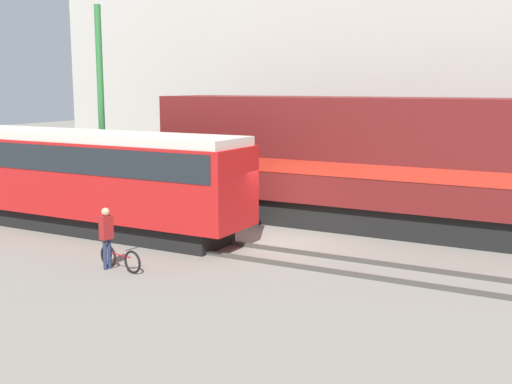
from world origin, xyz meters
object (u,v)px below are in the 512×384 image
at_px(streetcar, 86,175).
at_px(bicycle, 120,259).
at_px(utility_pole_left, 101,112).
at_px(freight_locomotive, 384,162).
at_px(person, 106,232).

distance_m(streetcar, bicycle, 5.73).
distance_m(streetcar, utility_pole_left, 3.69).
xyz_separation_m(freight_locomotive, bicycle, (-4.94, -8.53, -2.19)).
bearing_deg(utility_pole_left, person, -47.58).
relative_size(freight_locomotive, streetcar, 1.36).
bearing_deg(freight_locomotive, bicycle, -120.08).
bearing_deg(freight_locomotive, streetcar, -150.68).
bearing_deg(utility_pole_left, freight_locomotive, 13.54).
height_order(streetcar, bicycle, streetcar).
bearing_deg(utility_pole_left, streetcar, -59.40).
height_order(freight_locomotive, utility_pole_left, utility_pole_left).
distance_m(person, utility_pole_left, 8.70).
distance_m(freight_locomotive, streetcar, 10.67).
distance_m(freight_locomotive, bicycle, 10.10).
bearing_deg(utility_pole_left, bicycle, -45.15).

